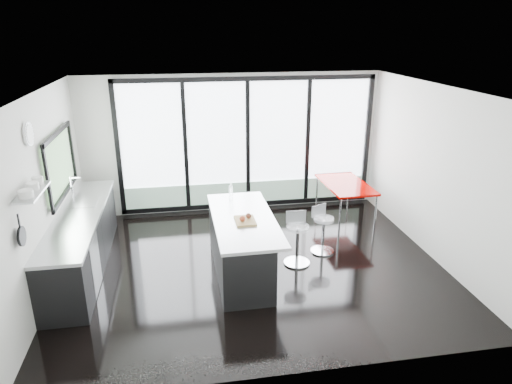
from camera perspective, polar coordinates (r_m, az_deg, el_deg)
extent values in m
cube|color=black|center=(7.49, -0.37, -9.12)|extent=(6.00, 5.00, 0.00)
cube|color=white|center=(6.59, -0.42, 12.63)|extent=(6.00, 5.00, 0.00)
cube|color=beige|center=(9.29, -2.93, 6.02)|extent=(6.00, 0.00, 2.80)
cube|color=white|center=(9.30, -1.06, 6.06)|extent=(5.00, 0.02, 2.50)
cube|color=slate|center=(9.57, -0.98, 0.01)|extent=(5.00, 0.02, 0.44)
cube|color=black|center=(9.16, -8.81, 5.61)|extent=(0.08, 0.04, 2.50)
cube|color=black|center=(9.26, -1.02, 6.00)|extent=(0.08, 0.04, 2.50)
cube|color=black|center=(9.53, 6.47, 6.28)|extent=(0.08, 0.04, 2.50)
cube|color=beige|center=(4.67, 4.68, -8.87)|extent=(6.00, 0.00, 2.80)
cube|color=beige|center=(7.10, -25.01, -0.39)|extent=(0.00, 5.00, 2.80)
cube|color=#648D5E|center=(7.87, -23.46, 3.25)|extent=(0.02, 1.60, 0.90)
cube|color=#AAADAF|center=(6.19, -26.20, 0.00)|extent=(0.25, 0.80, 0.03)
cylinder|color=white|center=(6.57, -26.60, 6.50)|extent=(0.04, 0.30, 0.30)
cylinder|color=black|center=(5.99, -27.24, -4.93)|extent=(0.03, 0.24, 0.24)
cube|color=beige|center=(7.95, 21.47, 2.18)|extent=(0.00, 5.00, 2.80)
cube|color=black|center=(7.74, -20.94, -5.93)|extent=(0.65, 3.20, 0.87)
cube|color=#AAADAF|center=(7.56, -21.37, -2.79)|extent=(0.69, 3.24, 0.05)
cube|color=#AAADAF|center=(8.02, -20.73, -1.42)|extent=(0.45, 0.48, 0.06)
cylinder|color=silver|center=(7.97, -22.00, 0.17)|extent=(0.02, 0.02, 0.44)
cube|color=#AAADAF|center=(7.03, -19.45, -8.59)|extent=(0.03, 0.60, 0.80)
cube|color=black|center=(7.15, -2.14, -6.79)|extent=(0.76, 2.16, 0.85)
cube|color=#AAADAF|center=(6.97, -1.55, -3.43)|extent=(0.95, 2.23, 0.05)
cube|color=tan|center=(6.82, -1.37, -3.61)|extent=(0.30, 0.40, 0.03)
sphere|color=#A43D23|center=(6.74, -1.72, -3.35)|extent=(0.09, 0.09, 0.09)
sphere|color=brown|center=(6.85, -0.95, -2.98)|extent=(0.08, 0.08, 0.08)
cylinder|color=silver|center=(7.57, -3.15, -0.16)|extent=(0.07, 0.07, 0.27)
cylinder|color=silver|center=(7.42, 5.18, -6.60)|extent=(0.43, 0.43, 0.67)
cylinder|color=silver|center=(7.85, 8.37, -5.33)|extent=(0.53, 0.53, 0.63)
cube|color=#9A0400|center=(9.20, 11.00, -1.17)|extent=(0.85, 1.44, 0.76)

